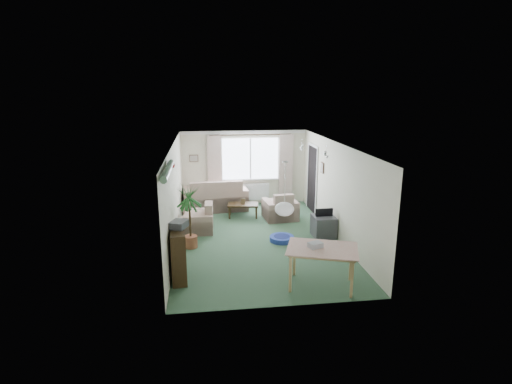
{
  "coord_description": "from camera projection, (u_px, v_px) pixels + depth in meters",
  "views": [
    {
      "loc": [
        -1.26,
        -9.37,
        3.68
      ],
      "look_at": [
        0.0,
        0.3,
        1.15
      ],
      "focal_mm": 28.0,
      "sensor_mm": 36.0,
      "label": 1
    }
  ],
  "objects": [
    {
      "name": "gift_box",
      "position": [
        315.0,
        245.0,
        7.52
      ],
      "size": [
        0.3,
        0.26,
        0.12
      ],
      "primitive_type": "cube",
      "rotation": [
        0.0,
        0.0,
        0.36
      ],
      "color": "#B0B0BB",
      "rests_on": "dining_table"
    },
    {
      "name": "wall_picture_right",
      "position": [
        322.0,
        168.0,
        11.09
      ],
      "size": [
        0.03,
        0.24,
        0.3
      ],
      "primitive_type": "cube",
      "color": "brown"
    },
    {
      "name": "curtain_left",
      "position": [
        215.0,
        167.0,
        12.64
      ],
      "size": [
        0.45,
        0.08,
        2.0
      ],
      "primitive_type": "cube",
      "color": "beige"
    },
    {
      "name": "radiator",
      "position": [
        251.0,
        192.0,
        13.06
      ],
      "size": [
        1.2,
        0.1,
        0.55
      ],
      "primitive_type": "cube",
      "color": "white"
    },
    {
      "name": "photo_frame",
      "position": [
        243.0,
        201.0,
        11.71
      ],
      "size": [
        0.12,
        0.04,
        0.16
      ],
      "primitive_type": "cube",
      "rotation": [
        0.0,
        0.0,
        -0.15
      ],
      "color": "brown",
      "rests_on": "coffee_table"
    },
    {
      "name": "bookshelf",
      "position": [
        178.0,
        254.0,
        7.86
      ],
      "size": [
        0.35,
        0.87,
        1.03
      ],
      "primitive_type": "cube",
      "rotation": [
        0.0,
        0.0,
        0.09
      ],
      "color": "black",
      "rests_on": "ground"
    },
    {
      "name": "dining_table",
      "position": [
        322.0,
        268.0,
        7.6
      ],
      "size": [
        1.4,
        1.15,
        0.76
      ],
      "primitive_type": "cube",
      "rotation": [
        0.0,
        0.0,
        -0.33
      ],
      "color": "#A27958",
      "rests_on": "ground"
    },
    {
      "name": "pendant_lamp",
      "position": [
        284.0,
        209.0,
        7.52
      ],
      "size": [
        0.36,
        0.36,
        0.36
      ],
      "primitive_type": "sphere",
      "color": "white"
    },
    {
      "name": "wall_picture_back",
      "position": [
        194.0,
        158.0,
        12.59
      ],
      "size": [
        0.28,
        0.03,
        0.22
      ],
      "primitive_type": "cube",
      "color": "brown"
    },
    {
      "name": "curtain_rod",
      "position": [
        251.0,
        135.0,
        12.56
      ],
      "size": [
        2.6,
        0.03,
        0.03
      ],
      "primitive_type": "cube",
      "color": "black"
    },
    {
      "name": "tinsel_garland",
      "position": [
        168.0,
        170.0,
        7.06
      ],
      "size": [
        1.6,
        1.6,
        0.12
      ],
      "primitive_type": "cylinder",
      "color": "#196626"
    },
    {
      "name": "curtain_right",
      "position": [
        286.0,
        165.0,
        12.93
      ],
      "size": [
        0.45,
        0.08,
        2.0
      ],
      "primitive_type": "cube",
      "color": "beige"
    },
    {
      "name": "houseplant",
      "position": [
        190.0,
        216.0,
        9.36
      ],
      "size": [
        0.77,
        0.77,
        1.55
      ],
      "primitive_type": "cylinder",
      "rotation": [
        0.0,
        0.0,
        0.17
      ],
      "color": "#226627",
      "rests_on": "ground"
    },
    {
      "name": "coffee_table",
      "position": [
        243.0,
        210.0,
        11.78
      ],
      "size": [
        0.93,
        0.59,
        0.4
      ],
      "primitive_type": "cube",
      "rotation": [
        0.0,
        0.0,
        -0.11
      ],
      "color": "black",
      "rests_on": "ground"
    },
    {
      "name": "sofa",
      "position": [
        215.0,
        194.0,
        12.47
      ],
      "size": [
        2.01,
        1.16,
        0.97
      ],
      "primitive_type": "cube",
      "rotation": [
        0.0,
        0.0,
        3.21
      ],
      "color": "tan",
      "rests_on": "ground"
    },
    {
      "name": "armchair_left",
      "position": [
        197.0,
        217.0,
        10.55
      ],
      "size": [
        0.84,
        0.88,
        0.76
      ],
      "primitive_type": "cube",
      "rotation": [
        0.0,
        0.0,
        -1.61
      ],
      "color": "#B7AC8A",
      "rests_on": "ground"
    },
    {
      "name": "ground",
      "position": [
        258.0,
        239.0,
        10.08
      ],
      "size": [
        6.5,
        6.5,
        0.0
      ],
      "primitive_type": "plane",
      "color": "#325339"
    },
    {
      "name": "tv_cube",
      "position": [
        323.0,
        226.0,
        10.2
      ],
      "size": [
        0.55,
        0.61,
        0.54
      ],
      "primitive_type": "cube",
      "rotation": [
        0.0,
        0.0,
        0.02
      ],
      "color": "#323136",
      "rests_on": "ground"
    },
    {
      "name": "bauble_cluster_a",
      "position": [
        302.0,
        146.0,
        10.55
      ],
      "size": [
        0.2,
        0.2,
        0.2
      ],
      "primitive_type": "sphere",
      "color": "silver"
    },
    {
      "name": "bauble_cluster_b",
      "position": [
        326.0,
        152.0,
        9.43
      ],
      "size": [
        0.2,
        0.2,
        0.2
      ],
      "primitive_type": "sphere",
      "color": "silver"
    },
    {
      "name": "pet_bed",
      "position": [
        282.0,
        239.0,
        9.94
      ],
      "size": [
        0.76,
        0.76,
        0.12
      ],
      "primitive_type": "cylinder",
      "rotation": [
        0.0,
        0.0,
        -0.31
      ],
      "color": "navy",
      "rests_on": "ground"
    },
    {
      "name": "armchair_corner",
      "position": [
        280.0,
        205.0,
        11.55
      ],
      "size": [
        0.99,
        0.95,
        0.81
      ],
      "primitive_type": "cube",
      "rotation": [
        0.0,
        0.0,
        3.25
      ],
      "color": "beige",
      "rests_on": "ground"
    },
    {
      "name": "hifi_box",
      "position": [
        179.0,
        224.0,
        7.82
      ],
      "size": [
        0.39,
        0.43,
        0.14
      ],
      "primitive_type": "cube",
      "rotation": [
        0.0,
        0.0,
        -0.38
      ],
      "color": "#3E3F43",
      "rests_on": "bookshelf"
    },
    {
      "name": "window",
      "position": [
        250.0,
        159.0,
        12.83
      ],
      "size": [
        1.8,
        0.03,
        1.3
      ],
      "primitive_type": "cube",
      "color": "white"
    },
    {
      "name": "doorway",
      "position": [
        312.0,
        179.0,
        12.19
      ],
      "size": [
        0.03,
        0.95,
        2.0
      ],
      "primitive_type": "cube",
      "color": "black"
    }
  ]
}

